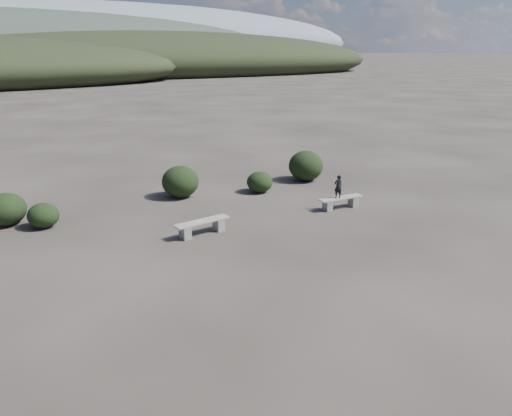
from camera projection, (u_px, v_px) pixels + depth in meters
ground at (340, 275)px, 13.94m from camera, size 1200.00×1200.00×0.00m
bench_left at (202, 226)px, 16.87m from camera, size 2.03×0.68×0.50m
bench_right at (341, 202)px, 19.62m from camera, size 1.88×0.46×0.47m
seated_person at (338, 187)px, 19.36m from camera, size 0.37×0.28×0.92m
shrub_a at (43, 215)px, 17.52m from camera, size 1.08×1.08×0.88m
shrub_b at (180, 182)px, 21.08m from camera, size 1.56×1.56×1.34m
shrub_c at (260, 182)px, 21.85m from camera, size 1.14×1.14×0.91m
shrub_d at (306, 166)px, 23.72m from camera, size 1.64×1.64×1.44m
shrub_f at (6, 209)px, 17.73m from camera, size 1.38×1.38×1.17m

